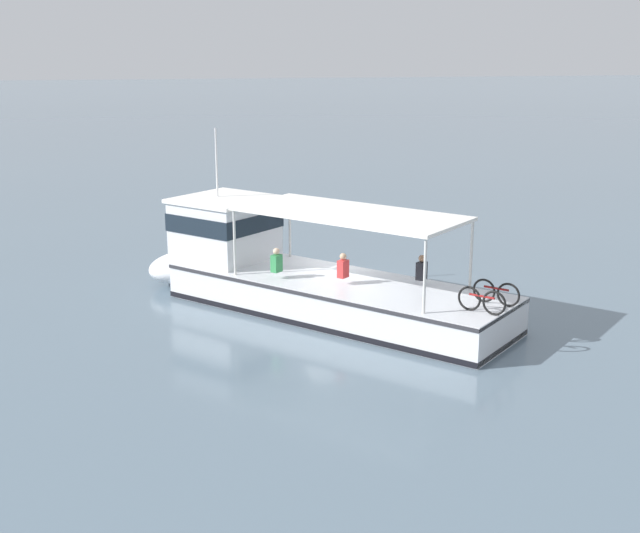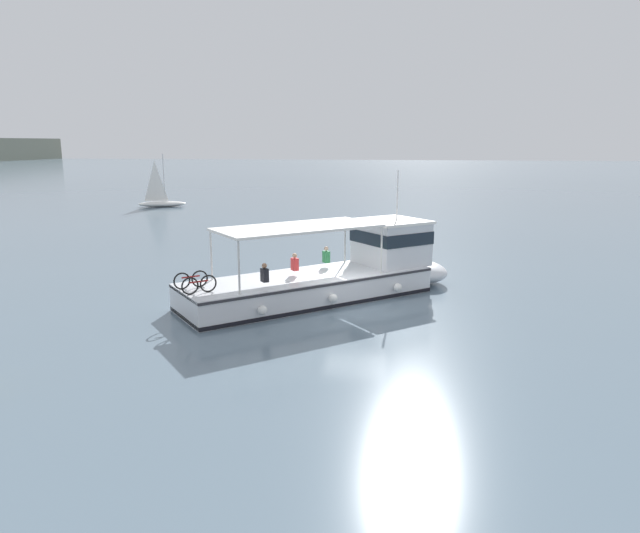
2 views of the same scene
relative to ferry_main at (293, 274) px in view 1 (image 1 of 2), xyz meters
The scene contains 2 objects.
ground_plane 2.22m from the ferry_main, 153.96° to the right, with size 400.00×400.00×0.00m, color slate.
ferry_main is the anchor object (origin of this frame).
Camera 1 is at (6.74, 24.95, 7.76)m, focal length 46.20 mm.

